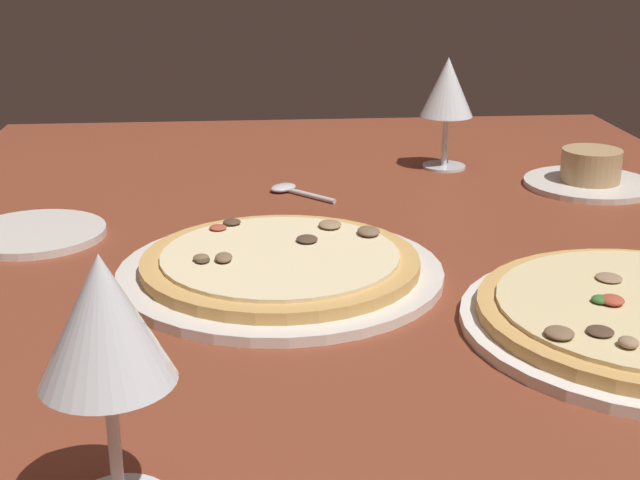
{
  "coord_description": "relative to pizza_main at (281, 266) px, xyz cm",
  "views": [
    {
      "loc": [
        89.65,
        -11.62,
        37.41
      ],
      "look_at": [
        2.54,
        -4.26,
        7.0
      ],
      "focal_mm": 49.98,
      "sensor_mm": 36.0,
      "label": 1
    }
  ],
  "objects": [
    {
      "name": "dining_table",
      "position": [
        -5.03,
        8.5,
        -3.17
      ],
      "size": [
        150.0,
        110.0,
        4.0
      ],
      "primitive_type": "cube",
      "color": "brown",
      "rests_on": "ground"
    },
    {
      "name": "pizza_main",
      "position": [
        0.0,
        0.0,
        0.0
      ],
      "size": [
        33.16,
        33.16,
        3.36
      ],
      "color": "silver",
      "rests_on": "dining_table"
    },
    {
      "name": "ramekin_on_saucer",
      "position": [
        -30.3,
        43.9,
        0.64
      ],
      "size": [
        17.78,
        17.78,
        5.26
      ],
      "color": "silver",
      "rests_on": "dining_table"
    },
    {
      "name": "wine_glass_far",
      "position": [
        -42.32,
        26.16,
        10.3
      ],
      "size": [
        7.72,
        7.72,
        16.33
      ],
      "color": "silver",
      "rests_on": "dining_table"
    },
    {
      "name": "wine_glass_near",
      "position": [
        37.75,
        -11.44,
        10.92
      ],
      "size": [
        8.03,
        8.03,
        16.63
      ],
      "color": "silver",
      "rests_on": "dining_table"
    },
    {
      "name": "side_plate",
      "position": [
        -14.87,
        -27.78,
        -0.72
      ],
      "size": [
        16.28,
        16.28,
        0.9
      ],
      "primitive_type": "cylinder",
      "color": "silver",
      "rests_on": "dining_table"
    },
    {
      "name": "spoon",
      "position": [
        -30.72,
        2.62,
        -0.72
      ],
      "size": [
        9.28,
        8.99,
        1.0
      ],
      "color": "silver",
      "rests_on": "dining_table"
    }
  ]
}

